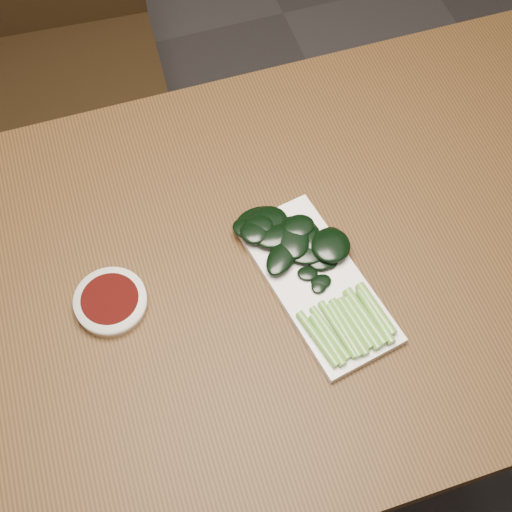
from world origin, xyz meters
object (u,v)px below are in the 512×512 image
at_px(chair_far, 67,44).
at_px(serving_plate, 317,283).
at_px(gai_lan, 304,259).
at_px(table, 243,292).
at_px(sauce_bowl, 111,302).

xyz_separation_m(chair_far, serving_plate, (0.28, -0.93, 0.27)).
distance_m(chair_far, gai_lan, 0.98).
relative_size(table, chair_far, 1.57).
distance_m(serving_plate, gai_lan, 0.04).
bearing_deg(gai_lan, chair_far, 106.97).
xyz_separation_m(table, chair_far, (-0.18, 0.87, -0.19)).
xyz_separation_m(sauce_bowl, gai_lan, (0.30, -0.03, 0.01)).
distance_m(table, gai_lan, 0.14).
bearing_deg(table, serving_plate, -29.18).
distance_m(sauce_bowl, serving_plate, 0.32).
relative_size(chair_far, sauce_bowl, 8.13).
bearing_deg(table, gai_lan, -12.30).
bearing_deg(chair_far, sauce_bowl, -88.16).
height_order(table, gai_lan, gai_lan).
bearing_deg(chair_far, gai_lan, -69.32).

